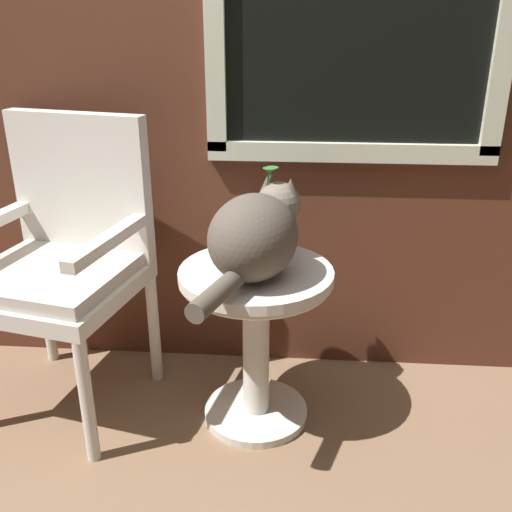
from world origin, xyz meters
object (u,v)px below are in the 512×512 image
cat (256,235)px  wicker_side_table (256,316)px  wicker_chair (64,252)px  pewter_vase_with_ivy (264,228)px

cat → wicker_side_table: bearing=92.7°
wicker_chair → pewter_vase_with_ivy: (0.71, 0.05, 0.09)m
cat → pewter_vase_with_ivy: size_ratio=2.06×
wicker_side_table → pewter_vase_with_ivy: pewter_vase_with_ivy is taller
cat → pewter_vase_with_ivy: (0.02, 0.19, -0.05)m
pewter_vase_with_ivy → cat: bearing=-94.6°
cat → pewter_vase_with_ivy: 0.20m
wicker_side_table → wicker_chair: bearing=172.0°
wicker_side_table → pewter_vase_with_ivy: bearing=83.4°
wicker_chair → cat: 0.73m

